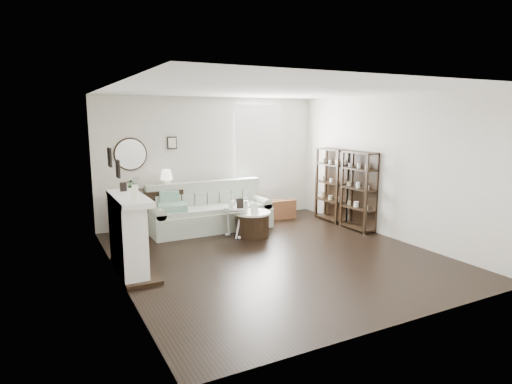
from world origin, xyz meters
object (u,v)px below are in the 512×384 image
sofa (210,214)px  drum_table (252,224)px  dresser (150,211)px  pedestal_table (236,210)px

sofa → drum_table: (0.54, -0.88, -0.07)m
sofa → dresser: size_ratio=1.95×
sofa → drum_table: 1.04m
dresser → drum_table: dresser is taller
drum_table → pedestal_table: size_ratio=1.19×
drum_table → sofa: bearing=121.4°
dresser → pedestal_table: bearing=-40.4°
pedestal_table → dresser: bearing=139.6°
sofa → dresser: sofa is taller
dresser → drum_table: bearing=-37.4°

